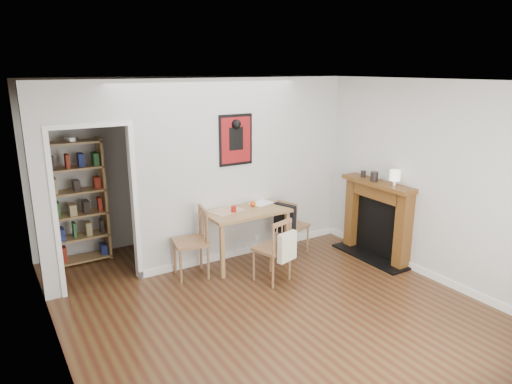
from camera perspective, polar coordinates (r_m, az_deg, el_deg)
ground at (r=5.70m, az=0.77°, el=-13.34°), size 5.20×5.20×0.00m
room_shell at (r=6.38m, az=-4.90°, el=2.27°), size 5.20×5.20×5.20m
dining_table at (r=6.47m, az=-1.46°, el=-2.95°), size 1.17×0.75×0.80m
chair_left at (r=6.17m, az=-8.19°, el=-6.31°), size 0.55×0.55×0.95m
chair_right at (r=6.88m, az=4.56°, el=-4.21°), size 0.58×0.54×0.85m
chair_front at (r=6.00m, az=2.09°, el=-7.16°), size 0.53×0.57×0.87m
bookshelf at (r=6.93m, az=-21.31°, el=-1.28°), size 0.75×0.30×1.78m
fireplace at (r=6.92m, az=14.94°, el=-3.03°), size 0.45×1.25×1.16m
red_glass at (r=6.29m, az=-2.81°, el=-2.14°), size 0.07×0.07×0.09m
orange_fruit at (r=6.56m, az=-0.39°, el=-1.45°), size 0.08×0.08×0.08m
placemat at (r=6.38m, az=-3.72°, el=-2.33°), size 0.50×0.42×0.00m
notebook at (r=6.70m, az=0.65°, el=-1.39°), size 0.36×0.30×0.02m
mantel_lamp at (r=6.49m, az=16.97°, el=1.89°), size 0.15×0.15×0.23m
ceramic_jar_a at (r=6.73m, az=14.57°, el=1.89°), size 0.11×0.11×0.13m
ceramic_jar_b at (r=6.95m, az=13.26°, el=2.22°), size 0.08×0.08×0.10m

